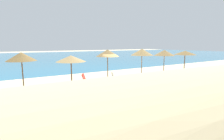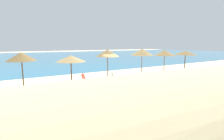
# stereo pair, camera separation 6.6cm
# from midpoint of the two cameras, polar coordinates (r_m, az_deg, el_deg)

# --- Properties ---
(ground_plane) EXTENTS (160.00, 160.00, 0.00)m
(ground_plane) POSITION_cam_midpoint_polar(r_m,az_deg,el_deg) (14.48, 3.23, -4.61)
(ground_plane) COLOR beige
(sea_water) EXTENTS (160.00, 60.40, 0.01)m
(sea_water) POSITION_cam_midpoint_polar(r_m,az_deg,el_deg) (49.25, -22.04, 4.19)
(sea_water) COLOR teal
(sea_water) RESTS_ON ground_plane
(beach_umbrella_1) EXTENTS (2.00, 2.00, 2.81)m
(beach_umbrella_1) POSITION_cam_midpoint_polar(r_m,az_deg,el_deg) (13.21, -28.71, 4.01)
(beach_umbrella_1) COLOR brown
(beach_umbrella_1) RESTS_ON ground_plane
(beach_umbrella_2) EXTENTS (2.27, 2.27, 2.51)m
(beach_umbrella_2) POSITION_cam_midpoint_polar(r_m,az_deg,el_deg) (13.17, -14.00, 3.79)
(beach_umbrella_2) COLOR brown
(beach_umbrella_2) RESTS_ON ground_plane
(beach_umbrella_3) EXTENTS (2.12, 2.12, 2.90)m
(beach_umbrella_3) POSITION_cam_midpoint_polar(r_m,az_deg,el_deg) (15.17, -1.64, 5.82)
(beach_umbrella_3) COLOR brown
(beach_umbrella_3) RESTS_ON ground_plane
(beach_umbrella_4) EXTENTS (2.25, 2.25, 2.92)m
(beach_umbrella_4) POSITION_cam_midpoint_polar(r_m,az_deg,el_deg) (16.89, 10.09, 6.05)
(beach_umbrella_4) COLOR brown
(beach_umbrella_4) RESTS_ON ground_plane
(beach_umbrella_5) EXTENTS (2.30, 2.30, 2.74)m
(beach_umbrella_5) POSITION_cam_midpoint_polar(r_m,az_deg,el_deg) (19.79, 17.38, 5.64)
(beach_umbrella_5) COLOR brown
(beach_umbrella_5) RESTS_ON ground_plane
(beach_umbrella_6) EXTENTS (2.63, 2.63, 2.59)m
(beach_umbrella_6) POSITION_cam_midpoint_polar(r_m,az_deg,el_deg) (22.27, 23.62, 5.41)
(beach_umbrella_6) COLOR brown
(beach_umbrella_6) RESTS_ON ground_plane
(lounge_chair_0) EXTENTS (1.70, 1.39, 1.17)m
(lounge_chair_0) POSITION_cam_midpoint_polar(r_m,az_deg,el_deg) (12.86, -11.53, -4.37)
(lounge_chair_0) COLOR red
(lounge_chair_0) RESTS_ON ground_plane
(lounge_chair_1) EXTENTS (1.63, 1.07, 0.97)m
(lounge_chair_1) POSITION_cam_midpoint_polar(r_m,az_deg,el_deg) (14.25, -1.80, -3.16)
(lounge_chair_1) COLOR white
(lounge_chair_1) RESTS_ON ground_plane
(beach_ball) EXTENTS (0.33, 0.33, 0.33)m
(beach_ball) POSITION_cam_midpoint_polar(r_m,az_deg,el_deg) (11.01, 2.07, -8.02)
(beach_ball) COLOR yellow
(beach_ball) RESTS_ON ground_plane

